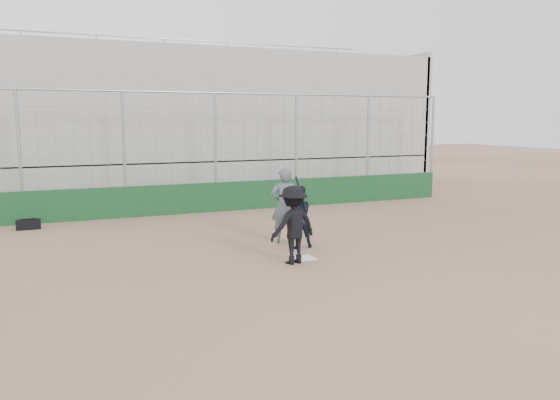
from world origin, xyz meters
name	(u,v)px	position (x,y,z in m)	size (l,w,h in m)	color
ground	(304,258)	(0.00, 0.00, 0.00)	(90.00, 90.00, 0.00)	brown
home_plate	(304,258)	(0.00, 0.00, 0.01)	(0.44, 0.44, 0.02)	white
backstop	(216,183)	(0.00, 7.00, 0.96)	(18.10, 0.25, 4.04)	#123A1C
bleachers	(182,124)	(0.00, 11.95, 2.92)	(20.25, 6.70, 6.98)	#959595
batter_at_plate	(293,225)	(-0.39, -0.26, 0.86)	(1.22, 0.86, 1.87)	black
catcher_crouched	(299,227)	(0.31, 0.97, 0.52)	(0.77, 0.61, 1.05)	black
umpire	(284,209)	(0.23, 1.65, 0.86)	(0.70, 0.46, 1.73)	#4D5661
equipment_bag	(28,224)	(-5.86, 6.07, 0.14)	(0.65, 0.28, 0.32)	black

